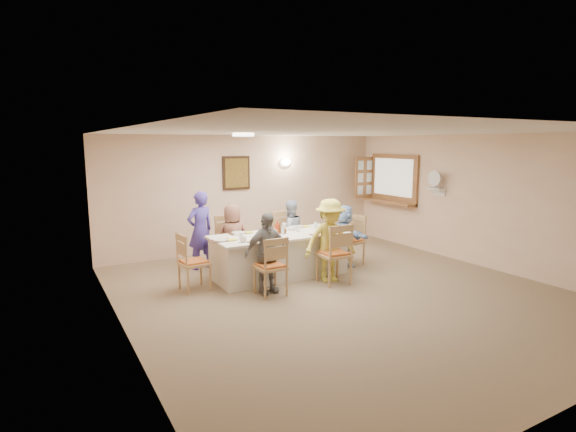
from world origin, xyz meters
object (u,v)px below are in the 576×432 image
diner_back_right (290,232)px  caregiver (200,230)px  condiment_ketchup (277,227)px  chair_left_end (194,262)px  chair_back_right (287,237)px  diner_front_right (330,241)px  chair_back_left (230,243)px  chair_front_left (270,265)px  diner_back_left (233,238)px  desk_fan (436,182)px  chair_right_end (350,240)px  diner_front_left (267,253)px  serving_hatch (394,179)px  diner_right_end (345,235)px  dining_table (280,255)px  chair_front_right (334,253)px

diner_back_right → caregiver: 1.72m
condiment_ketchup → chair_left_end: bearing=-179.0°
chair_back_right → diner_front_right: bearing=-98.3°
chair_back_left → chair_back_right: (1.20, 0.00, -0.01)m
chair_front_left → diner_back_right: (1.20, 1.48, 0.15)m
chair_back_right → caregiver: bearing=159.7°
chair_left_end → diner_back_left: (0.95, 0.68, 0.16)m
chair_left_end → caregiver: size_ratio=0.64×
desk_fan → diner_front_right: 3.07m
chair_right_end → diner_front_left: bearing=-82.3°
serving_hatch → caregiver: 4.74m
diner_right_end → chair_back_left: bearing=71.9°
condiment_ketchup → serving_hatch: bearing=16.2°
desk_fan → dining_table: 3.72m
chair_back_left → chair_right_end: 2.29m
dining_table → diner_back_right: size_ratio=1.92×
desk_fan → chair_front_right: desk_fan is taller
chair_back_left → chair_front_right: size_ratio=0.98×
chair_front_left → condiment_ketchup: 1.09m
desk_fan → chair_front_left: size_ratio=0.32×
chair_front_right → diner_back_right: diner_back_right is taller
chair_back_left → diner_back_right: size_ratio=0.81×
dining_table → diner_back_left: (-0.60, 0.68, 0.25)m
serving_hatch → condiment_ketchup: serving_hatch is taller
chair_front_right → condiment_ketchup: chair_front_right is taller
desk_fan → diner_back_right: 3.21m
desk_fan → chair_right_end: desk_fan is taller
diner_front_left → diner_front_right: bearing=-3.5°
dining_table → chair_back_right: bearing=53.1°
diner_back_right → diner_front_left: size_ratio=0.97×
chair_back_left → diner_front_right: 1.92m
serving_hatch → diner_right_end: (-2.21, -1.09, -0.91)m
diner_front_left → diner_right_end: (2.02, 0.68, -0.05)m
diner_front_left → condiment_ketchup: size_ratio=5.37×
diner_right_end → chair_front_right: bearing=137.8°
chair_front_left → diner_right_end: bearing=-158.5°
chair_back_left → chair_front_right: bearing=-52.5°
chair_front_right → diner_back_right: 1.48m
chair_back_right → diner_front_left: (-1.20, -1.48, 0.14)m
chair_left_end → chair_front_left: bearing=-134.6°
diner_back_right → diner_front_right: 1.36m
diner_back_right → diner_front_right: diner_front_right is taller
chair_back_right → diner_right_end: diner_right_end is taller
chair_back_right → chair_right_end: chair_back_right is taller
chair_back_right → caregiver: size_ratio=0.68×
dining_table → chair_left_end: size_ratio=2.55×
chair_right_end → condiment_ketchup: size_ratio=4.02×
chair_left_end → diner_right_end: diner_right_end is taller
chair_front_right → chair_right_end: chair_front_right is taller
dining_table → chair_left_end: (-1.55, 0.00, 0.09)m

